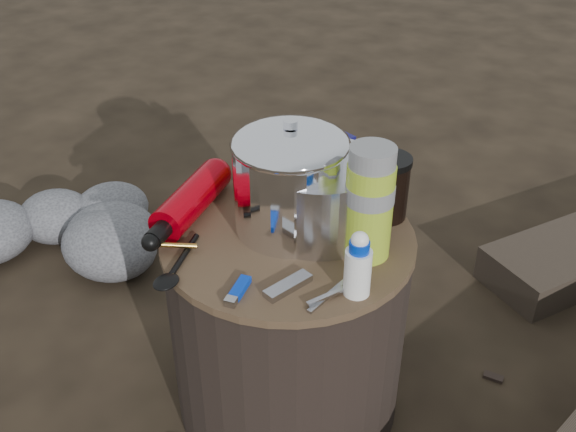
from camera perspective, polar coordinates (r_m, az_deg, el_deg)
The scene contains 14 objects.
ground at distance 1.53m, azimuth 0.00°, elevation -15.23°, with size 60.00×60.00×0.00m, color black.
stump at distance 1.38m, azimuth 0.00°, elevation -9.17°, with size 0.47×0.47×0.44m, color black.
foil_windscreen at distance 1.23m, azimuth 2.67°, elevation 1.80°, with size 0.23×0.23×0.14m, color silver.
camping_pot at distance 1.21m, azimuth 0.21°, elevation 3.21°, with size 0.21×0.21×0.21m, color white.
fuel_bottle at distance 1.30m, azimuth -8.28°, elevation 1.41°, with size 0.07×0.28×0.07m, color #A3000C, non-canonical shape.
thermos at distance 1.15m, azimuth 6.97°, elevation 1.08°, with size 0.08×0.08×0.21m, color #A0BF28.
travel_mug at distance 1.28m, azimuth 8.46°, elevation 2.42°, with size 0.08×0.08×0.12m, color black.
stuff_sack at distance 1.38m, azimuth 0.23°, elevation 4.66°, with size 0.15×0.12×0.10m, color #C1A100.
food_pouch at distance 1.37m, azimuth 3.60°, elevation 4.92°, with size 0.10×0.02×0.13m, color #110F53.
lighter at distance 1.11m, azimuth -4.16°, elevation -6.17°, with size 0.02×0.07×0.01m, color #0430BF.
multitool at distance 1.11m, azimuth -0.00°, elevation -6.01°, with size 0.03×0.09×0.01m, color #A3A3A8.
pot_grabber at distance 1.10m, azimuth 3.60°, elevation -6.61°, with size 0.03×0.11×0.01m, color #A3A3A8, non-canonical shape.
spork at distance 1.19m, azimuth -9.03°, elevation -3.46°, with size 0.03×0.16×0.01m, color black, non-canonical shape.
squeeze_bottle at distance 1.08m, azimuth 6.02°, elevation -4.37°, with size 0.04×0.04×0.11m, color white.
Camera 1 is at (0.51, -0.88, 1.14)m, focal length 41.47 mm.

